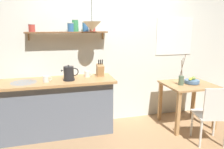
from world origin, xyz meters
name	(u,v)px	position (x,y,z in m)	size (l,w,h in m)	color
ground_plane	(122,134)	(0.00, 0.00, 0.00)	(14.00, 14.00, 0.00)	#A87F56
back_wall	(123,47)	(0.20, 0.65, 1.35)	(6.80, 0.11, 2.70)	silver
kitchen_counter	(57,107)	(-1.00, 0.32, 0.46)	(1.83, 0.63, 0.90)	slate
wall_shelf	(70,29)	(-0.72, 0.49, 1.67)	(1.28, 0.20, 0.32)	brown
dining_table	(188,92)	(1.20, 0.05, 0.61)	(0.81, 0.71, 0.76)	tan
dining_chair_near	(212,113)	(1.17, -0.62, 0.50)	(0.50, 0.48, 0.89)	white
fruit_bowl	(192,81)	(1.26, 0.04, 0.80)	(0.25, 0.25, 0.12)	#51759E
twig_vase	(181,80)	(1.03, 0.02, 0.84)	(0.10, 0.09, 0.52)	#567056
electric_kettle	(69,73)	(-0.79, 0.24, 1.01)	(0.27, 0.18, 0.24)	black
knife_block	(100,70)	(-0.27, 0.38, 1.01)	(0.11, 0.17, 0.28)	tan
coffee_mug_by_sink	(46,79)	(-1.13, 0.22, 0.95)	(0.13, 0.08, 0.10)	white
coffee_mug_spare	(87,74)	(-0.48, 0.39, 0.95)	(0.13, 0.09, 0.10)	white
pendant_lamp	(92,26)	(-0.42, 0.22, 1.72)	(0.28, 0.28, 0.46)	black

